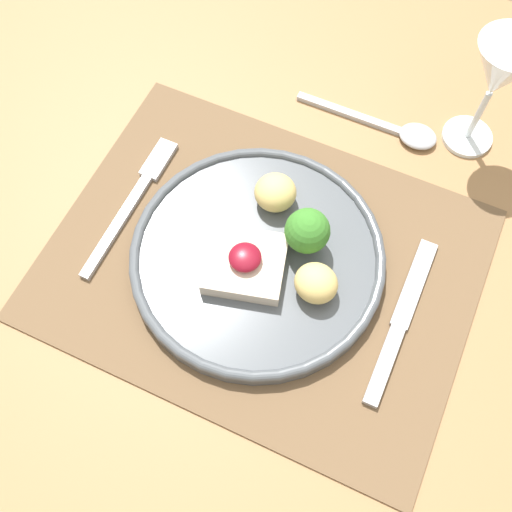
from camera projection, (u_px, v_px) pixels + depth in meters
ground_plane at (259, 401)px, 1.37m from camera, size 8.00×8.00×0.00m
dining_table at (262, 290)px, 0.76m from camera, size 1.57×1.07×0.75m
placemat at (262, 263)px, 0.69m from camera, size 0.48×0.37×0.00m
dinner_plate at (260, 257)px, 0.67m from camera, size 0.29×0.29×0.08m
fork at (136, 196)px, 0.72m from camera, size 0.02×0.21×0.01m
knife at (397, 330)px, 0.65m from camera, size 0.02×0.21×0.01m
spoon at (399, 130)px, 0.76m from camera, size 0.19×0.04×0.01m
wine_glass_near at (499, 75)px, 0.66m from camera, size 0.08×0.08×0.16m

